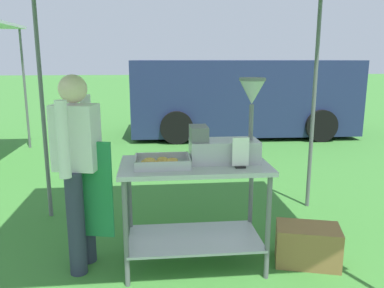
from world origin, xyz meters
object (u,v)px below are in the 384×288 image
at_px(donut_tray, 162,163).
at_px(vendor, 78,164).
at_px(donut_cart, 194,193).
at_px(menu_sign, 241,155).
at_px(donut_fryer, 228,136).
at_px(supply_crate, 307,245).
at_px(van_navy, 241,96).

height_order(donut_tray, vendor, vendor).
relative_size(donut_cart, menu_sign, 5.03).
height_order(donut_fryer, vendor, vendor).
height_order(donut_fryer, supply_crate, donut_fryer).
relative_size(donut_tray, menu_sign, 1.82).
relative_size(menu_sign, vendor, 0.15).
bearing_deg(donut_tray, van_navy, 71.47).
bearing_deg(donut_cart, donut_tray, -168.90).
xyz_separation_m(donut_fryer, van_navy, (1.41, 5.75, -0.23)).
relative_size(donut_cart, vendor, 0.75).
height_order(menu_sign, supply_crate, menu_sign).
bearing_deg(menu_sign, van_navy, 77.23).
xyz_separation_m(donut_fryer, vendor, (-1.21, 0.01, -0.20)).
xyz_separation_m(donut_fryer, menu_sign, (0.06, -0.21, -0.11)).
distance_m(donut_tray, vendor, 0.67).
height_order(donut_fryer, van_navy, van_navy).
distance_m(donut_cart, vendor, 0.97).
relative_size(donut_fryer, menu_sign, 2.86).
bearing_deg(donut_fryer, van_navy, 76.20).
xyz_separation_m(donut_cart, menu_sign, (0.34, -0.17, 0.35)).
relative_size(donut_cart, van_navy, 0.24).
height_order(menu_sign, van_navy, van_navy).
xyz_separation_m(menu_sign, vendor, (-1.27, 0.22, -0.09)).
distance_m(donut_cart, menu_sign, 0.52).
distance_m(vendor, van_navy, 6.31).
bearing_deg(van_navy, donut_cart, -106.29).
height_order(menu_sign, vendor, vendor).
xyz_separation_m(supply_crate, van_navy, (0.72, 5.87, 0.71)).
relative_size(donut_fryer, supply_crate, 1.14).
relative_size(donut_cart, donut_tray, 2.77).
distance_m(menu_sign, van_navy, 6.11).
relative_size(donut_fryer, vendor, 0.42).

